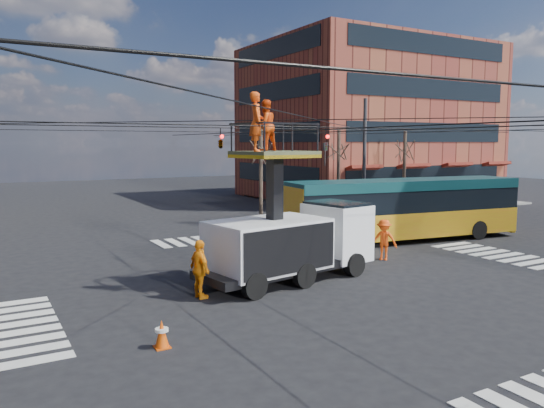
{
  "coord_description": "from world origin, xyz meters",
  "views": [
    {
      "loc": [
        -10.69,
        -15.72,
        5.08
      ],
      "look_at": [
        -0.42,
        2.48,
        2.67
      ],
      "focal_mm": 35.0,
      "sensor_mm": 36.0,
      "label": 1
    }
  ],
  "objects_px": {
    "city_bus": "(405,208)",
    "worker_ground": "(200,269)",
    "traffic_cone": "(162,334)",
    "utility_truck": "(291,223)",
    "flagger": "(384,240)"
  },
  "relations": [
    {
      "from": "city_bus",
      "to": "worker_ground",
      "type": "distance_m",
      "value": 13.97
    },
    {
      "from": "city_bus",
      "to": "traffic_cone",
      "type": "height_order",
      "value": "city_bus"
    },
    {
      "from": "traffic_cone",
      "to": "worker_ground",
      "type": "xyz_separation_m",
      "value": [
        2.42,
        3.49,
        0.62
      ]
    },
    {
      "from": "utility_truck",
      "to": "flagger",
      "type": "xyz_separation_m",
      "value": [
        5.28,
        0.86,
        -1.25
      ]
    },
    {
      "from": "utility_truck",
      "to": "worker_ground",
      "type": "height_order",
      "value": "utility_truck"
    },
    {
      "from": "utility_truck",
      "to": "traffic_cone",
      "type": "xyz_separation_m",
      "value": [
        -6.28,
        -4.11,
        -1.78
      ]
    },
    {
      "from": "utility_truck",
      "to": "city_bus",
      "type": "height_order",
      "value": "utility_truck"
    },
    {
      "from": "city_bus",
      "to": "traffic_cone",
      "type": "distance_m",
      "value": 17.61
    },
    {
      "from": "utility_truck",
      "to": "city_bus",
      "type": "bearing_deg",
      "value": 13.21
    },
    {
      "from": "traffic_cone",
      "to": "flagger",
      "type": "bearing_deg",
      "value": 23.28
    },
    {
      "from": "city_bus",
      "to": "traffic_cone",
      "type": "xyz_separation_m",
      "value": [
        -15.61,
        -8.02,
        -1.37
      ]
    },
    {
      "from": "worker_ground",
      "to": "traffic_cone",
      "type": "bearing_deg",
      "value": 138.98
    },
    {
      "from": "utility_truck",
      "to": "worker_ground",
      "type": "xyz_separation_m",
      "value": [
        -3.86,
        -0.62,
        -1.17
      ]
    },
    {
      "from": "traffic_cone",
      "to": "worker_ground",
      "type": "bearing_deg",
      "value": 55.35
    },
    {
      "from": "city_bus",
      "to": "worker_ground",
      "type": "xyz_separation_m",
      "value": [
        -13.2,
        -4.53,
        -0.75
      ]
    }
  ]
}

